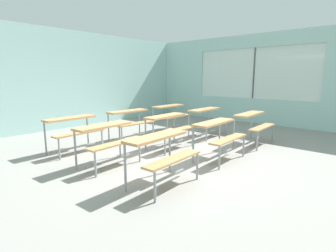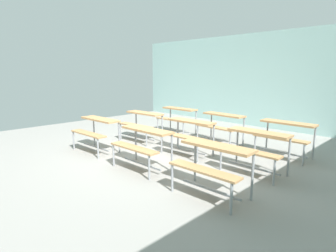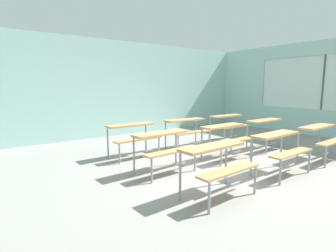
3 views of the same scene
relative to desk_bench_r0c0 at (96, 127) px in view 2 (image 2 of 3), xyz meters
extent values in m
cube|color=gray|center=(1.07, 0.79, -0.59)|extent=(10.00, 9.00, 0.05)
cube|color=#A8D1CC|center=(1.07, 5.29, 0.94)|extent=(10.00, 0.12, 3.00)
cube|color=tan|center=(0.00, 0.11, 0.16)|extent=(1.11, 0.37, 0.04)
cube|color=tan|center=(0.01, -0.21, -0.12)|extent=(1.11, 0.27, 0.03)
cylinder|color=gray|center=(-0.51, 0.23, -0.20)|extent=(0.04, 0.04, 0.72)
cylinder|color=gray|center=(0.49, 0.27, -0.20)|extent=(0.04, 0.04, 0.72)
cylinder|color=gray|center=(-0.49, -0.32, -0.34)|extent=(0.04, 0.04, 0.44)
cylinder|color=gray|center=(0.51, -0.28, -0.34)|extent=(0.04, 0.04, 0.44)
cube|color=gray|center=(0.00, -0.03, -0.46)|extent=(1.00, 0.08, 0.03)
cube|color=tan|center=(1.62, 0.11, 0.16)|extent=(1.11, 0.35, 0.04)
cube|color=tan|center=(1.63, -0.21, -0.12)|extent=(1.11, 0.25, 0.03)
cylinder|color=gray|center=(1.12, 0.24, -0.20)|extent=(0.04, 0.04, 0.72)
cylinder|color=gray|center=(2.12, 0.27, -0.20)|extent=(0.04, 0.04, 0.72)
cylinder|color=gray|center=(1.13, -0.31, -0.34)|extent=(0.04, 0.04, 0.44)
cylinder|color=gray|center=(2.13, -0.28, -0.34)|extent=(0.04, 0.04, 0.44)
cube|color=gray|center=(1.63, -0.03, -0.46)|extent=(1.00, 0.06, 0.03)
cube|color=tan|center=(3.19, 0.10, 0.16)|extent=(1.11, 0.35, 0.04)
cube|color=tan|center=(3.20, -0.22, -0.12)|extent=(1.11, 0.25, 0.03)
cylinder|color=gray|center=(2.69, 0.22, -0.20)|extent=(0.04, 0.04, 0.72)
cylinder|color=gray|center=(3.69, 0.25, -0.20)|extent=(0.04, 0.04, 0.72)
cylinder|color=gray|center=(2.71, -0.33, -0.34)|extent=(0.04, 0.04, 0.44)
cylinder|color=gray|center=(3.70, -0.30, -0.34)|extent=(0.04, 0.04, 0.44)
cube|color=gray|center=(3.20, -0.04, -0.46)|extent=(1.00, 0.06, 0.03)
cube|color=tan|center=(-0.01, 1.43, 0.16)|extent=(1.11, 0.37, 0.04)
cube|color=tan|center=(0.00, 1.11, -0.12)|extent=(1.11, 0.27, 0.03)
cylinder|color=gray|center=(-0.52, 1.55, -0.20)|extent=(0.04, 0.04, 0.72)
cylinder|color=gray|center=(0.48, 1.59, -0.20)|extent=(0.04, 0.04, 0.72)
cylinder|color=gray|center=(-0.49, 1.00, -0.34)|extent=(0.04, 0.04, 0.44)
cylinder|color=gray|center=(0.51, 1.04, -0.34)|extent=(0.04, 0.04, 0.44)
cube|color=gray|center=(0.00, 1.29, -0.46)|extent=(1.00, 0.08, 0.03)
cube|color=tan|center=(1.62, 1.38, 0.16)|extent=(1.11, 0.35, 0.04)
cube|color=tan|center=(1.63, 1.06, -0.12)|extent=(1.11, 0.25, 0.03)
cylinder|color=gray|center=(1.11, 1.50, -0.20)|extent=(0.04, 0.04, 0.72)
cylinder|color=gray|center=(2.11, 1.53, -0.20)|extent=(0.04, 0.04, 0.72)
cylinder|color=gray|center=(1.13, 0.95, -0.34)|extent=(0.04, 0.04, 0.44)
cylinder|color=gray|center=(2.13, 0.98, -0.34)|extent=(0.04, 0.04, 0.44)
cube|color=gray|center=(1.62, 1.24, -0.46)|extent=(1.00, 0.06, 0.03)
cube|color=tan|center=(3.19, 1.38, 0.16)|extent=(1.10, 0.32, 0.04)
cube|color=tan|center=(3.19, 1.06, -0.12)|extent=(1.10, 0.22, 0.03)
cylinder|color=gray|center=(2.69, 1.52, -0.20)|extent=(0.04, 0.04, 0.72)
cylinder|color=gray|center=(3.69, 1.52, -0.20)|extent=(0.04, 0.04, 0.72)
cylinder|color=gray|center=(2.69, 0.97, -0.34)|extent=(0.04, 0.04, 0.44)
cylinder|color=gray|center=(3.69, 0.97, -0.34)|extent=(0.04, 0.04, 0.44)
cube|color=gray|center=(3.19, 1.24, -0.46)|extent=(1.00, 0.03, 0.03)
cube|color=tan|center=(0.05, 2.72, 0.16)|extent=(1.11, 0.35, 0.04)
cube|color=tan|center=(0.05, 2.40, -0.12)|extent=(1.10, 0.25, 0.03)
cylinder|color=gray|center=(-0.46, 2.84, -0.20)|extent=(0.04, 0.04, 0.72)
cylinder|color=gray|center=(0.54, 2.87, -0.20)|extent=(0.04, 0.04, 0.72)
cylinder|color=gray|center=(-0.44, 2.29, -0.34)|extent=(0.04, 0.04, 0.44)
cylinder|color=gray|center=(0.56, 2.32, -0.34)|extent=(0.04, 0.04, 0.44)
cube|color=gray|center=(0.05, 2.58, -0.46)|extent=(1.00, 0.06, 0.03)
cube|color=tan|center=(1.60, 2.66, 0.16)|extent=(1.11, 0.37, 0.04)
cube|color=tan|center=(1.59, 2.35, -0.12)|extent=(1.11, 0.27, 0.03)
cylinder|color=gray|center=(1.11, 2.83, -0.20)|extent=(0.04, 0.04, 0.72)
cylinder|color=gray|center=(2.11, 2.78, -0.20)|extent=(0.04, 0.04, 0.72)
cylinder|color=gray|center=(1.08, 2.28, -0.34)|extent=(0.04, 0.04, 0.44)
cylinder|color=gray|center=(2.08, 2.23, -0.34)|extent=(0.04, 0.04, 0.44)
cube|color=gray|center=(1.59, 2.53, -0.46)|extent=(1.00, 0.08, 0.03)
cube|color=tan|center=(3.19, 2.67, 0.16)|extent=(1.10, 0.32, 0.04)
cube|color=tan|center=(3.19, 2.35, -0.12)|extent=(1.10, 0.22, 0.03)
cylinder|color=gray|center=(2.69, 2.81, -0.20)|extent=(0.04, 0.04, 0.72)
cylinder|color=gray|center=(3.69, 2.81, -0.20)|extent=(0.04, 0.04, 0.72)
cylinder|color=gray|center=(2.69, 2.26, -0.34)|extent=(0.04, 0.04, 0.44)
cylinder|color=gray|center=(3.69, 2.26, -0.34)|extent=(0.04, 0.04, 0.44)
cube|color=gray|center=(3.19, 2.53, -0.46)|extent=(1.00, 0.04, 0.03)
camera|label=1|loc=(-2.73, -2.51, 1.04)|focal=28.00mm
camera|label=2|loc=(5.37, -3.08, 1.20)|focal=29.02mm
camera|label=3|loc=(-2.73, -2.51, 1.04)|focal=28.00mm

